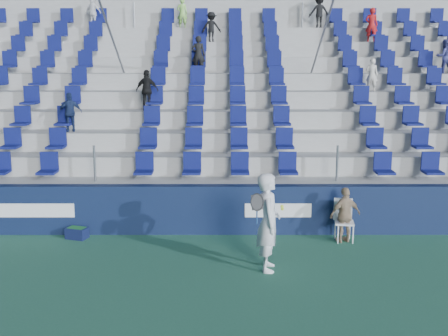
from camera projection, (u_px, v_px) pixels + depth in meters
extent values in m
plane|color=#296147|center=(214.00, 285.00, 10.66)|extent=(70.00, 70.00, 0.00)
cube|color=#101B3A|center=(216.00, 209.00, 13.63)|extent=(24.00, 0.30, 1.20)
cube|color=white|center=(8.00, 210.00, 13.46)|extent=(3.20, 0.02, 0.34)
cube|color=white|center=(278.00, 210.00, 13.47)|extent=(1.60, 0.02, 0.34)
cube|color=#A6A6A1|center=(216.00, 203.00, 14.19)|extent=(24.00, 0.85, 1.20)
cube|color=#A6A6A1|center=(216.00, 186.00, 14.97)|extent=(24.00, 0.85, 1.70)
cube|color=#A6A6A1|center=(217.00, 170.00, 15.76)|extent=(24.00, 0.85, 2.20)
cube|color=#A6A6A1|center=(217.00, 156.00, 16.54)|extent=(24.00, 0.85, 2.70)
cube|color=#A6A6A1|center=(217.00, 143.00, 17.32)|extent=(24.00, 0.85, 3.20)
cube|color=#A6A6A1|center=(218.00, 131.00, 18.11)|extent=(24.00, 0.85, 3.70)
cube|color=#A6A6A1|center=(218.00, 121.00, 18.89)|extent=(24.00, 0.85, 4.20)
cube|color=#A6A6A1|center=(218.00, 111.00, 19.67)|extent=(24.00, 0.85, 4.70)
cube|color=#A6A6A1|center=(218.00, 102.00, 20.45)|extent=(24.00, 0.85, 5.20)
cube|color=#A6A6A1|center=(219.00, 87.00, 21.01)|extent=(24.00, 0.50, 6.20)
cube|color=#0D1452|center=(216.00, 166.00, 14.00)|extent=(16.05, 0.50, 0.70)
cube|color=#0D1452|center=(216.00, 141.00, 14.73)|extent=(16.05, 0.50, 0.70)
cube|color=#0D1452|center=(217.00, 119.00, 15.47)|extent=(16.05, 0.50, 0.70)
cube|color=#0D1452|center=(217.00, 98.00, 16.20)|extent=(16.05, 0.50, 0.70)
cube|color=#0D1452|center=(217.00, 79.00, 16.93)|extent=(16.05, 0.50, 0.70)
cube|color=#0D1452|center=(218.00, 62.00, 17.67)|extent=(16.05, 0.50, 0.70)
cube|color=#0D1452|center=(218.00, 46.00, 18.40)|extent=(16.05, 0.50, 0.70)
cube|color=#0D1452|center=(218.00, 32.00, 19.13)|extent=(16.05, 0.50, 0.70)
cube|color=#0D1452|center=(218.00, 18.00, 19.86)|extent=(16.05, 0.50, 0.70)
cylinder|color=gray|center=(117.00, 52.00, 16.77)|extent=(0.06, 7.68, 4.55)
cylinder|color=gray|center=(317.00, 52.00, 16.77)|extent=(0.06, 7.68, 4.55)
imported|color=black|center=(147.00, 90.00, 16.10)|extent=(0.73, 0.44, 1.16)
imported|color=beige|center=(372.00, 75.00, 16.86)|extent=(0.41, 0.32, 0.98)
imported|color=white|center=(93.00, 13.00, 19.78)|extent=(0.66, 0.44, 1.04)
imported|color=#3A3E81|center=(444.00, 57.00, 17.59)|extent=(0.56, 0.46, 1.05)
imported|color=black|center=(198.00, 55.00, 17.57)|extent=(0.45, 0.31, 1.16)
imported|color=#18264A|center=(70.00, 112.00, 15.38)|extent=(0.68, 0.44, 1.07)
imported|color=black|center=(211.00, 27.00, 19.05)|extent=(0.71, 0.49, 1.00)
imported|color=#B31719|center=(372.00, 25.00, 19.04)|extent=(0.47, 0.37, 1.14)
imported|color=black|center=(319.00, 12.00, 19.77)|extent=(0.77, 0.50, 1.13)
imported|color=#81C54F|center=(182.00, 13.00, 19.78)|extent=(0.37, 0.25, 1.02)
imported|color=silver|center=(269.00, 222.00, 11.24)|extent=(0.52, 0.75, 2.00)
cylinder|color=navy|center=(257.00, 217.00, 10.96)|extent=(0.03, 0.03, 0.28)
torus|color=black|center=(257.00, 202.00, 10.90)|extent=(0.30, 0.17, 0.28)
plane|color=#262626|center=(257.00, 202.00, 10.90)|extent=(0.30, 0.16, 0.29)
sphere|color=#C8DF33|center=(282.00, 209.00, 10.97)|extent=(0.07, 0.07, 0.07)
sphere|color=#C8DF33|center=(282.00, 206.00, 11.03)|extent=(0.07, 0.07, 0.07)
cube|color=white|center=(344.00, 223.00, 13.07)|extent=(0.48, 0.48, 0.04)
cube|color=white|center=(343.00, 209.00, 13.22)|extent=(0.43, 0.10, 0.53)
cylinder|color=white|center=(338.00, 235.00, 12.95)|extent=(0.03, 0.03, 0.43)
cylinder|color=white|center=(353.00, 235.00, 12.95)|extent=(0.03, 0.03, 0.43)
cylinder|color=white|center=(335.00, 230.00, 13.29)|extent=(0.03, 0.03, 0.43)
cylinder|color=white|center=(350.00, 230.00, 13.29)|extent=(0.03, 0.03, 0.43)
imported|color=tan|center=(345.00, 215.00, 12.98)|extent=(0.82, 0.53, 1.30)
cube|color=#0F163A|center=(77.00, 233.00, 13.33)|extent=(0.56, 0.45, 0.26)
cube|color=#1E662D|center=(77.00, 231.00, 13.32)|extent=(0.45, 0.34, 0.16)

